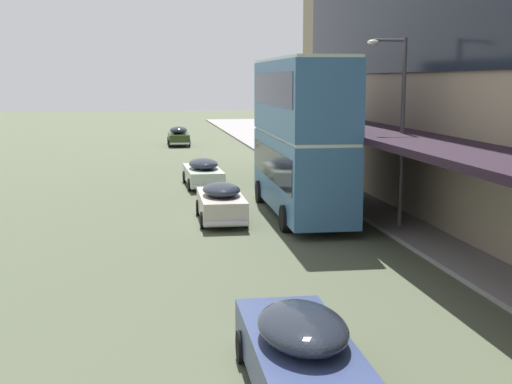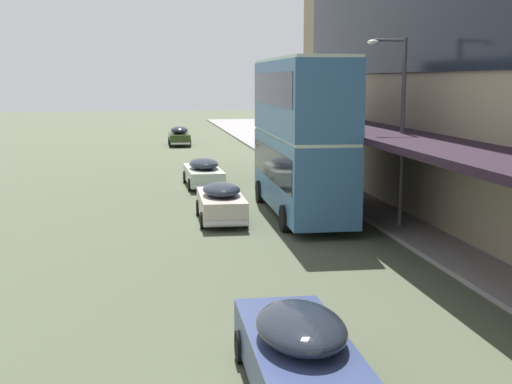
{
  "view_description": "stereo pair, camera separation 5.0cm",
  "coord_description": "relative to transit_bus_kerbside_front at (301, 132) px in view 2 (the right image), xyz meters",
  "views": [
    {
      "loc": [
        -2.66,
        -6.83,
        5.58
      ],
      "look_at": [
        1.52,
        19.21,
        1.38
      ],
      "focal_mm": 50.0,
      "sensor_mm": 36.0,
      "label": 1
    },
    {
      "loc": [
        -2.61,
        -6.84,
        5.58
      ],
      "look_at": [
        1.52,
        19.21,
        1.38
      ],
      "focal_mm": 50.0,
      "sensor_mm": 36.0,
      "label": 2
    }
  ],
  "objects": [
    {
      "name": "transit_bus_kerbside_front",
      "position": [
        0.0,
        0.0,
        0.0
      ],
      "size": [
        2.81,
        9.99,
        6.4
      ],
      "color": "teal",
      "rests_on": "ground"
    },
    {
      "name": "sedan_trailing_near",
      "position": [
        -3.25,
        8.64,
        -2.71
      ],
      "size": [
        1.95,
        5.03,
        1.49
      ],
      "color": "beige",
      "rests_on": "ground"
    },
    {
      "name": "sedan_lead_near",
      "position": [
        -3.34,
        -0.69,
        -2.67
      ],
      "size": [
        1.88,
        4.66,
        1.55
      ],
      "color": "beige",
      "rests_on": "ground"
    },
    {
      "name": "sedan_far_back",
      "position": [
        -3.3,
        32.09,
        -2.65
      ],
      "size": [
        1.83,
        4.51,
        1.63
      ],
      "color": "#293916",
      "rests_on": "ground"
    },
    {
      "name": "sedan_second_mid",
      "position": [
        -3.68,
        -16.44,
        -2.66
      ],
      "size": [
        1.95,
        4.98,
        1.59
      ],
      "color": "navy",
      "rests_on": "ground"
    },
    {
      "name": "street_lamp",
      "position": [
        2.96,
        -3.16,
        0.72
      ],
      "size": [
        1.5,
        0.28,
        6.91
      ],
      "color": "#4C4C51",
      "rests_on": "sidewalk_kerb"
    }
  ]
}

